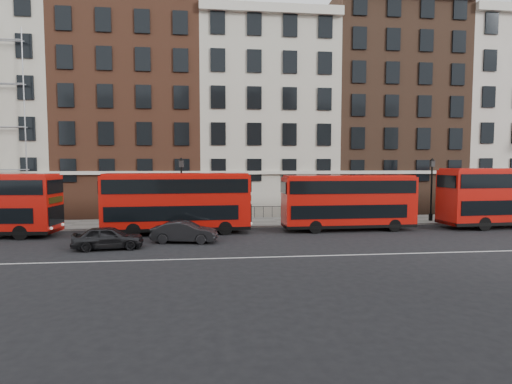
{
  "coord_description": "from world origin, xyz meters",
  "views": [
    {
      "loc": [
        -5.43,
        -22.77,
        4.95
      ],
      "look_at": [
        -2.33,
        5.0,
        3.0
      ],
      "focal_mm": 28.0,
      "sensor_mm": 36.0,
      "label": 1
    }
  ],
  "objects": [
    {
      "name": "road_centre_line",
      "position": [
        0.0,
        -2.0,
        0.01
      ],
      "size": [
        70.0,
        0.12,
        0.01
      ],
      "primitive_type": "cube",
      "color": "white",
      "rests_on": "ground"
    },
    {
      "name": "bus_d",
      "position": [
        17.69,
        5.91,
        2.49
      ],
      "size": [
        11.18,
        3.32,
        4.64
      ],
      "rotation": [
        0.0,
        0.0,
        0.06
      ],
      "color": "#B10F09",
      "rests_on": "ground"
    },
    {
      "name": "car_rear",
      "position": [
        -11.46,
        1.08,
        0.68
      ],
      "size": [
        4.12,
        2.02,
        1.35
      ],
      "primitive_type": "imported",
      "rotation": [
        0.0,
        0.0,
        1.68
      ],
      "color": "black",
      "rests_on": "ground"
    },
    {
      "name": "lamp_post_left",
      "position": [
        -7.74,
        8.37,
        3.08
      ],
      "size": [
        0.44,
        0.44,
        5.33
      ],
      "color": "black",
      "rests_on": "pavement"
    },
    {
      "name": "iron_railings",
      "position": [
        0.0,
        12.7,
        0.65
      ],
      "size": [
        6.6,
        0.06,
        1.0
      ],
      "primitive_type": null,
      "color": "black",
      "rests_on": "pavement"
    },
    {
      "name": "pavement",
      "position": [
        0.0,
        10.5,
        0.07
      ],
      "size": [
        80.0,
        5.0,
        0.15
      ],
      "primitive_type": "cube",
      "color": "gray",
      "rests_on": "ground"
    },
    {
      "name": "ground",
      "position": [
        0.0,
        0.0,
        0.0
      ],
      "size": [
        120.0,
        120.0,
        0.0
      ],
      "primitive_type": "plane",
      "color": "black",
      "rests_on": "ground"
    },
    {
      "name": "bus_b",
      "position": [
        -7.88,
        5.91,
        2.31
      ],
      "size": [
        10.36,
        2.89,
        4.31
      ],
      "rotation": [
        0.0,
        0.0,
        0.04
      ],
      "color": "#B10F09",
      "rests_on": "ground"
    },
    {
      "name": "lamp_post_right",
      "position": [
        13.13,
        9.14,
        3.08
      ],
      "size": [
        0.44,
        0.44,
        5.33
      ],
      "color": "black",
      "rests_on": "pavement"
    },
    {
      "name": "car_front",
      "position": [
        -7.15,
        2.57,
        0.67
      ],
      "size": [
        4.26,
        2.08,
        1.34
      ],
      "primitive_type": "imported",
      "rotation": [
        0.0,
        0.0,
        1.4
      ],
      "color": "black",
      "rests_on": "ground"
    },
    {
      "name": "bus_c",
      "position": [
        4.67,
        5.91,
        2.22
      ],
      "size": [
        9.87,
        2.53,
        4.13
      ],
      "rotation": [
        0.0,
        0.0,
        0.01
      ],
      "color": "#B10F09",
      "rests_on": "ground"
    },
    {
      "name": "kerb",
      "position": [
        0.0,
        8.0,
        0.08
      ],
      "size": [
        80.0,
        0.3,
        0.16
      ],
      "primitive_type": "cube",
      "color": "gray",
      "rests_on": "ground"
    },
    {
      "name": "building_terrace",
      "position": [
        -0.31,
        17.88,
        10.24
      ],
      "size": [
        64.0,
        11.95,
        22.0
      ],
      "color": "#ADA896",
      "rests_on": "ground"
    }
  ]
}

